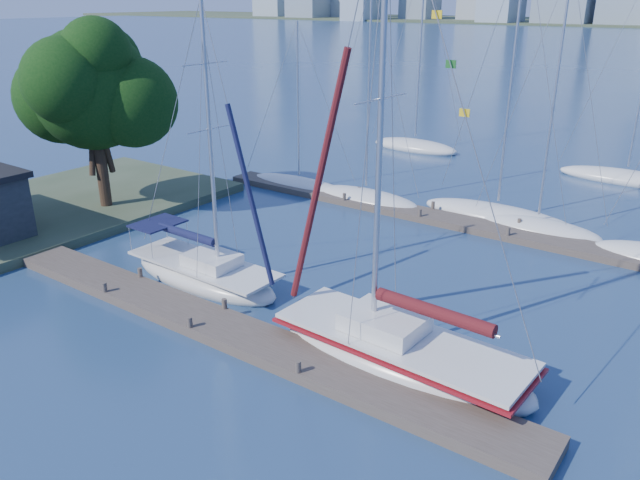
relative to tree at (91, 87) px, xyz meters
The scene contains 13 objects.
ground 17.06m from the tree, 22.87° to the right, with size 700.00×700.00×0.00m, color navy.
near_dock 16.98m from the tree, 22.87° to the right, with size 26.00×2.00×0.40m, color #463D34.
far_dock 20.32m from the tree, 31.51° to the left, with size 30.00×1.80×0.36m, color #463D34.
shore 8.01m from the tree, 132.05° to the right, with size 12.00×22.00×0.50m, color #38472D.
tree is the anchor object (origin of this frame).
sailboat_navy 13.26m from the tree, 16.27° to the right, with size 7.93×2.71×12.24m.
sailboat_maroon 22.60m from the tree, 10.86° to the right, with size 9.54×3.50×15.79m.
bg_boat_0 13.88m from the tree, 61.01° to the left, with size 7.93×3.81×10.65m.
bg_boat_1 16.66m from the tree, 43.89° to the left, with size 7.21×2.49×12.89m.
bg_boat_2 23.21m from the tree, 33.18° to the left, with size 8.99×5.21×15.08m.
bg_boat_3 24.92m from the tree, 28.61° to the left, with size 6.91×3.06×13.58m.
bg_boat_6 26.56m from the tree, 74.73° to the left, with size 7.73×3.98×15.22m.
bg_boat_7 34.23m from the tree, 47.21° to the left, with size 9.03×4.12×16.08m.
Camera 1 is at (15.61, -14.34, 11.65)m, focal length 35.00 mm.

